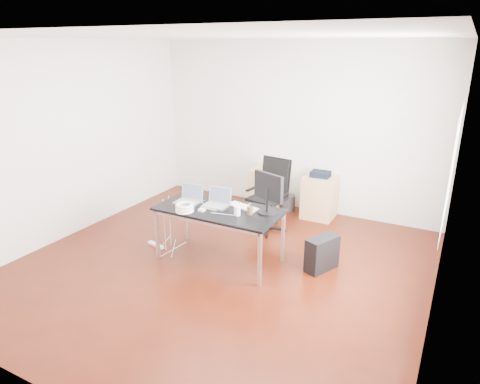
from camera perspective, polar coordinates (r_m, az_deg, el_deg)
The scene contains 18 objects.
room_shell at distance 5.08m, azimuth -2.54°, elevation 4.07°, with size 5.00×5.00×5.00m.
desk at distance 5.50m, azimuth -2.79°, elevation -2.75°, with size 1.60×0.80×0.73m.
office_chair at distance 6.52m, azimuth 4.02°, elevation 0.10°, with size 0.55×0.57×1.08m.
filing_cabinet_left at distance 7.46m, azimuth 3.58°, elevation 0.49°, with size 0.50×0.50×0.70m, color tan.
filing_cabinet_right at distance 7.14m, azimuth 10.57°, elevation -0.65°, with size 0.50×0.50×0.70m, color tan.
pc_tower at distance 5.55m, azimuth 10.87°, elevation -8.06°, with size 0.20×0.45×0.44m, color black.
wastebasket at distance 7.40m, azimuth 6.42°, elevation -1.47°, with size 0.24×0.24×0.28m, color black.
power_strip at distance 6.25m, azimuth -11.14°, elevation -6.94°, with size 0.30×0.06×0.04m, color white.
laptop_left at distance 5.72m, azimuth -6.79°, elevation -0.81°, with size 0.34×0.26×0.23m.
laptop_right at distance 5.57m, azimuth -3.09°, elevation -1.27°, with size 0.33×0.26×0.23m.
monitor at distance 5.26m, azimuth 3.81°, elevation 0.14°, with size 0.44×0.26×0.51m.
keyboard at distance 5.50m, azimuth 0.43°, elevation -1.98°, with size 0.44×0.14×0.02m, color white.
cup_white at distance 5.24m, azimuth -0.38°, elevation -2.50°, with size 0.08×0.08×0.12m, color white.
cup_brown at distance 5.27m, azimuth 1.34°, elevation -2.49°, with size 0.08×0.08×0.10m, color #54371C.
cable_coil at distance 5.39m, azimuth -7.40°, elevation -2.14°, with size 0.24×0.24×0.11m.
power_adapter at distance 5.41m, azimuth -5.13°, elevation -2.40°, with size 0.07×0.07×0.03m, color white.
speaker at distance 7.27m, azimuth 3.72°, elevation 3.61°, with size 0.09×0.08×0.18m, color #9E9E9E.
navy_garment at distance 7.01m, azimuth 10.68°, elevation 2.36°, with size 0.30×0.24×0.09m, color black.
Camera 1 is at (2.54, -4.22, 2.71)m, focal length 32.00 mm.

